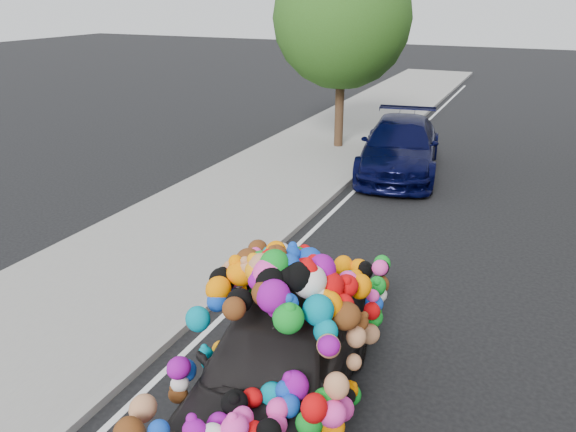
# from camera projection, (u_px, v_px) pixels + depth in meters

# --- Properties ---
(ground) EXTENTS (100.00, 100.00, 0.00)m
(ground) POSITION_uv_depth(u_px,v_px,m) (361.00, 318.00, 8.78)
(ground) COLOR black
(ground) RESTS_ON ground
(sidewalk) EXTENTS (4.00, 60.00, 0.12)m
(sidewalk) POSITION_uv_depth(u_px,v_px,m) (139.00, 264.00, 10.42)
(sidewalk) COLOR gray
(sidewalk) RESTS_ON ground
(kerb) EXTENTS (0.15, 60.00, 0.13)m
(kerb) POSITION_uv_depth(u_px,v_px,m) (231.00, 284.00, 9.66)
(kerb) COLOR gray
(kerb) RESTS_ON ground
(tree_near_sidewalk) EXTENTS (4.20, 4.20, 6.13)m
(tree_near_sidewalk) POSITION_uv_depth(u_px,v_px,m) (342.00, 18.00, 16.78)
(tree_near_sidewalk) COLOR #332114
(tree_near_sidewalk) RESTS_ON ground
(plush_art_car) EXTENTS (2.51, 4.55, 2.06)m
(plush_art_car) POSITION_uv_depth(u_px,v_px,m) (280.00, 334.00, 6.51)
(plush_art_car) COLOR black
(plush_art_car) RESTS_ON ground
(navy_sedan) EXTENTS (2.88, 5.36, 1.48)m
(navy_sedan) POSITION_uv_depth(u_px,v_px,m) (400.00, 146.00, 15.69)
(navy_sedan) COLOR black
(navy_sedan) RESTS_ON ground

